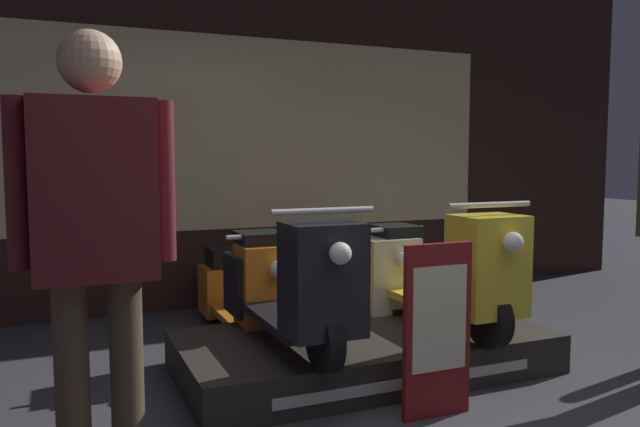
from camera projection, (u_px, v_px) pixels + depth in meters
shop_wall_back at (246, 128)px, 5.60m from camera, size 8.71×0.09×3.20m
display_platform at (364, 351)px, 3.92m from camera, size 2.29×1.12×0.24m
scooter_display_left at (287, 285)px, 3.67m from camera, size 0.56×1.53×0.84m
scooter_display_right at (435, 272)px, 4.08m from camera, size 0.56×1.53×0.84m
scooter_backrow_0 at (245, 292)px, 4.61m from camera, size 0.56×1.53×0.84m
scooter_backrow_1 at (355, 282)px, 4.96m from camera, size 0.56×1.53×0.84m
person_left_browsing at (95, 223)px, 2.38m from camera, size 0.61×0.25×1.81m
price_sign_board at (437, 330)px, 3.19m from camera, size 0.39×0.04×0.90m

